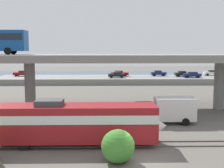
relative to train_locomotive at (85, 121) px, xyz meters
The scene contains 16 objects.
ground_plane 6.54m from the train_locomotive, 40.49° to the right, with size 260.00×260.00×0.00m, color #605B54.
rail_strip_near 5.20m from the train_locomotive, ahead, with size 110.00×0.12×0.12m, color #59544C.
rail_strip_far 5.20m from the train_locomotive, ahead, with size 110.00×0.12×0.12m, color #59544C.
train_locomotive is the anchor object (origin of this frame).
highway_overpass 17.40m from the train_locomotive, 73.68° to the left, with size 96.00×10.89×7.88m.
service_truck_east 11.86m from the train_locomotive, 40.32° to the left, with size 6.80×2.46×3.04m.
pier_parking_lot 51.24m from the train_locomotive, 84.75° to the left, with size 62.24×13.10×1.44m, color gray.
parked_car_0 53.89m from the train_locomotive, 63.68° to the left, with size 4.39×1.85×1.50m.
parked_car_1 55.96m from the train_locomotive, 66.65° to the left, with size 4.07×2.00×1.50m.
parked_car_2 48.72m from the train_locomotive, 84.55° to the left, with size 4.11×1.85×1.50m.
parked_car_3 62.26m from the train_locomotive, 60.30° to the left, with size 4.04×1.84×1.50m.
parked_car_4 53.03m from the train_locomotive, 83.97° to the left, with size 4.70×1.98×1.50m.
parked_car_5 55.73m from the train_locomotive, 73.16° to the left, with size 4.05×1.87×1.50m.
parked_car_6 57.20m from the train_locomotive, 110.90° to the left, with size 4.52×1.98×1.50m.
harbor_water 74.18m from the train_locomotive, 86.38° to the left, with size 140.00×36.00×0.01m, color #2D5170.
shrub_right 5.14m from the train_locomotive, 56.48° to the right, with size 2.58×2.58×2.58m, color #428830.
Camera 1 is at (-2.82, -22.02, 8.66)m, focal length 47.44 mm.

